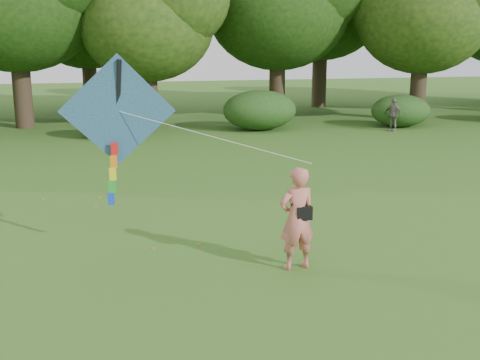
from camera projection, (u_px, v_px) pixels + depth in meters
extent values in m
plane|color=#265114|center=(337.00, 281.00, 11.01)|extent=(100.00, 100.00, 0.00)
imported|color=#C4675C|center=(297.00, 219.00, 11.37)|extent=(0.79, 0.58, 2.00)
imported|color=slate|center=(393.00, 115.00, 28.06)|extent=(0.82, 0.97, 1.56)
cube|color=black|center=(304.00, 213.00, 11.34)|extent=(0.30, 0.20, 0.26)
cylinder|color=black|center=(298.00, 193.00, 11.22)|extent=(0.33, 0.14, 0.47)
cube|color=#2642A6|center=(118.00, 111.00, 11.94)|extent=(2.30, 0.50, 2.26)
cube|color=black|center=(118.00, 111.00, 11.97)|extent=(0.23, 0.66, 2.04)
cylinder|color=white|center=(211.00, 136.00, 11.53)|extent=(3.47, 1.82, 0.86)
cube|color=red|center=(115.00, 149.00, 12.12)|extent=(0.14, 0.06, 0.26)
cube|color=orange|center=(114.00, 162.00, 12.17)|extent=(0.14, 0.06, 0.26)
cube|color=yellow|center=(113.00, 174.00, 12.23)|extent=(0.14, 0.06, 0.26)
cube|color=green|center=(112.00, 187.00, 12.28)|extent=(0.14, 0.06, 0.26)
cube|color=blue|center=(111.00, 199.00, 12.33)|extent=(0.14, 0.06, 0.26)
cylinder|color=#3A2D1E|center=(22.00, 88.00, 28.87)|extent=(0.88, 0.88, 3.85)
cylinder|color=#3A2D1E|center=(150.00, 95.00, 29.23)|extent=(0.80, 0.80, 3.15)
ellipsoid|color=#1E3F11|center=(147.00, 24.00, 28.45)|extent=(6.40, 6.40, 5.44)
cylinder|color=#3A2D1E|center=(277.00, 84.00, 32.51)|extent=(0.86, 0.86, 3.67)
ellipsoid|color=#1E3F11|center=(278.00, 8.00, 31.59)|extent=(7.60, 7.60, 6.46)
cylinder|color=#3A2D1E|center=(418.00, 87.00, 31.60)|extent=(0.83, 0.83, 3.43)
ellipsoid|color=#1E3F11|center=(423.00, 17.00, 30.76)|extent=(6.80, 6.80, 5.78)
cylinder|color=#3A2D1E|center=(90.00, 81.00, 35.70)|extent=(0.84, 0.84, 3.50)
ellipsoid|color=#1E3F11|center=(86.00, 17.00, 34.84)|extent=(7.00, 7.00, 5.95)
cylinder|color=#3A2D1E|center=(319.00, 74.00, 37.57)|extent=(0.90, 0.90, 4.02)
ellipsoid|color=#1E3F11|center=(321.00, 5.00, 36.59)|extent=(7.80, 7.80, 6.63)
ellipsoid|color=#264919|center=(109.00, 122.00, 26.27)|extent=(2.66, 2.09, 1.42)
ellipsoid|color=#264919|center=(260.00, 110.00, 28.41)|extent=(3.50, 2.75, 1.88)
ellipsoid|color=#264919|center=(401.00, 111.00, 29.41)|extent=(2.94, 2.31, 1.58)
cube|color=olive|center=(306.00, 171.00, 19.93)|extent=(0.14, 0.12, 0.01)
cube|color=olive|center=(226.00, 197.00, 16.68)|extent=(0.14, 0.14, 0.01)
cube|color=olive|center=(43.00, 199.00, 16.50)|extent=(0.12, 0.14, 0.01)
cube|color=olive|center=(154.00, 249.00, 12.65)|extent=(0.09, 0.13, 0.01)
cube|color=olive|center=(95.00, 207.00, 15.76)|extent=(0.14, 0.13, 0.01)
cube|color=olive|center=(100.00, 197.00, 16.66)|extent=(0.13, 0.09, 0.01)
cube|color=olive|center=(199.00, 244.00, 12.91)|extent=(0.12, 0.08, 0.01)
cube|color=olive|center=(358.00, 151.00, 23.42)|extent=(0.13, 0.10, 0.01)
cube|color=olive|center=(271.00, 162.00, 21.25)|extent=(0.13, 0.14, 0.01)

